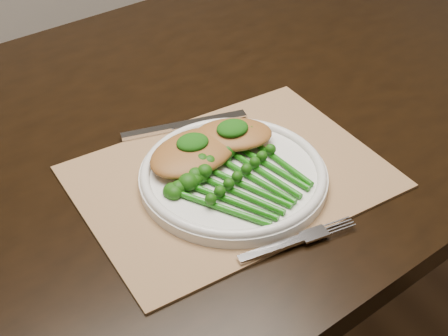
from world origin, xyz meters
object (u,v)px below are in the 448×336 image
dining_table (201,264)px  chicken_fillet_left (194,152)px  dinner_plate (233,175)px  placemat (231,177)px  broccolini_bundle (253,184)px

dining_table → chicken_fillet_left: bearing=-126.8°
dinner_plate → chicken_fillet_left: size_ratio=1.90×
placemat → broccolini_bundle: size_ratio=2.00×
dinner_plate → dining_table: bearing=79.9°
broccolini_bundle → chicken_fillet_left: bearing=93.1°
placemat → chicken_fillet_left: 0.07m
dinner_plate → broccolini_bundle: broccolini_bundle is taller
placemat → chicken_fillet_left: size_ratio=3.05×
dining_table → broccolini_bundle: size_ratio=7.81×
chicken_fillet_left → broccolini_bundle: (0.05, -0.09, -0.01)m
broccolini_bundle → dining_table: bearing=60.5°
chicken_fillet_left → dinner_plate: bearing=-70.7°
placemat → dinner_plate: dinner_plate is taller
dining_table → dinner_plate: size_ratio=6.28×
chicken_fillet_left → dining_table: bearing=47.3°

